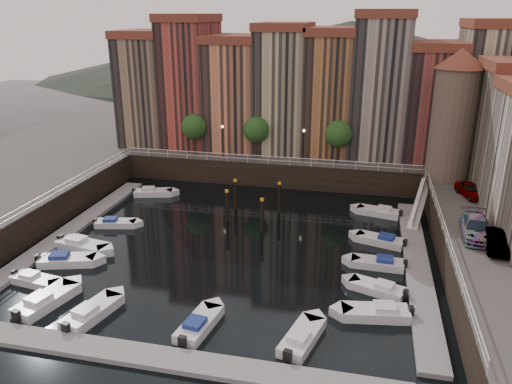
% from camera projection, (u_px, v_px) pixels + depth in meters
% --- Properties ---
extents(ground, '(200.00, 200.00, 0.00)m').
position_uv_depth(ground, '(234.00, 243.00, 46.16)').
color(ground, black).
rests_on(ground, ground).
extents(quay_far, '(80.00, 20.00, 3.00)m').
position_uv_depth(quay_far, '(282.00, 154.00, 69.50)').
color(quay_far, black).
rests_on(quay_far, ground).
extents(dock_left, '(2.00, 28.00, 0.35)m').
position_uv_depth(dock_left, '(71.00, 230.00, 48.55)').
color(dock_left, gray).
rests_on(dock_left, ground).
extents(dock_right, '(2.00, 28.00, 0.35)m').
position_uv_depth(dock_right, '(417.00, 265.00, 41.81)').
color(dock_right, gray).
rests_on(dock_right, ground).
extents(dock_near, '(30.00, 2.00, 0.35)m').
position_uv_depth(dock_near, '(161.00, 358.00, 30.50)').
color(dock_near, gray).
rests_on(dock_near, ground).
extents(mountains, '(145.00, 100.00, 18.00)m').
position_uv_depth(mountains, '(339.00, 57.00, 144.04)').
color(mountains, '#2D382D').
rests_on(mountains, ground).
extents(far_terrace, '(48.70, 10.30, 17.50)m').
position_uv_depth(far_terrace, '(306.00, 89.00, 63.31)').
color(far_terrace, '#887057').
rests_on(far_terrace, quay_far).
extents(corner_tower, '(5.20, 5.20, 13.80)m').
position_uv_depth(corner_tower, '(454.00, 114.00, 51.84)').
color(corner_tower, '#6B5B4C').
rests_on(corner_tower, quay_right).
extents(promenade_trees, '(21.20, 3.20, 5.20)m').
position_uv_depth(promenade_trees, '(261.00, 130.00, 60.90)').
color(promenade_trees, black).
rests_on(promenade_trees, quay_far).
extents(street_lamps, '(10.36, 0.36, 4.18)m').
position_uv_depth(street_lamps, '(262.00, 138.00, 60.15)').
color(street_lamps, black).
rests_on(street_lamps, quay_far).
extents(railings, '(36.08, 34.04, 0.52)m').
position_uv_depth(railings, '(246.00, 188.00, 49.35)').
color(railings, white).
rests_on(railings, ground).
extents(gangway, '(2.78, 8.32, 3.73)m').
position_uv_depth(gangway, '(420.00, 201.00, 51.13)').
color(gangway, white).
rests_on(gangway, ground).
extents(mooring_pilings, '(5.12, 5.46, 3.78)m').
position_uv_depth(mooring_pilings, '(251.00, 204.00, 51.05)').
color(mooring_pilings, black).
rests_on(mooring_pilings, ground).
extents(boat_left_0, '(4.27, 2.04, 0.96)m').
position_uv_depth(boat_left_0, '(34.00, 280.00, 39.15)').
color(boat_left_0, silver).
rests_on(boat_left_0, ground).
extents(boat_left_1, '(5.05, 3.04, 1.13)m').
position_uv_depth(boat_left_1, '(66.00, 260.00, 42.15)').
color(boat_left_1, silver).
rests_on(boat_left_1, ground).
extents(boat_left_2, '(5.32, 2.71, 1.19)m').
position_uv_depth(boat_left_2, '(82.00, 245.00, 44.80)').
color(boat_left_2, silver).
rests_on(boat_left_2, ground).
extents(boat_left_3, '(4.32, 2.34, 0.97)m').
position_uv_depth(boat_left_3, '(115.00, 223.00, 49.72)').
color(boat_left_3, silver).
rests_on(boat_left_3, ground).
extents(boat_left_4, '(4.74, 2.75, 1.06)m').
position_uv_depth(boat_left_4, '(153.00, 192.00, 58.13)').
color(boat_left_4, silver).
rests_on(boat_left_4, ground).
extents(boat_right_0, '(5.06, 2.49, 1.14)m').
position_uv_depth(boat_right_0, '(377.00, 313.00, 34.79)').
color(boat_right_0, silver).
rests_on(boat_right_0, ground).
extents(boat_right_1, '(4.53, 2.90, 1.02)m').
position_uv_depth(boat_right_1, '(378.00, 288.00, 37.93)').
color(boat_right_1, silver).
rests_on(boat_right_1, ground).
extents(boat_right_2, '(4.59, 1.78, 1.05)m').
position_uv_depth(boat_right_2, '(379.00, 263.00, 41.71)').
color(boat_right_2, silver).
rests_on(boat_right_2, ground).
extents(boat_right_3, '(4.73, 2.83, 1.06)m').
position_uv_depth(boat_right_3, '(381.00, 240.00, 45.89)').
color(boat_right_3, silver).
rests_on(boat_right_3, ground).
extents(boat_right_4, '(4.79, 2.64, 1.07)m').
position_uv_depth(boat_right_4, '(379.00, 212.00, 52.43)').
color(boat_right_4, silver).
rests_on(boat_right_4, ground).
extents(boat_near_0, '(3.02, 5.40, 1.21)m').
position_uv_depth(boat_near_0, '(46.00, 301.00, 36.18)').
color(boat_near_0, silver).
rests_on(boat_near_0, ground).
extents(boat_near_1, '(2.83, 5.11, 1.14)m').
position_uv_depth(boat_near_1, '(91.00, 312.00, 34.81)').
color(boat_near_1, silver).
rests_on(boat_near_1, ground).
extents(boat_near_2, '(2.35, 4.80, 1.08)m').
position_uv_depth(boat_near_2, '(199.00, 325.00, 33.49)').
color(boat_near_2, silver).
rests_on(boat_near_2, ground).
extents(boat_near_3, '(2.78, 4.89, 1.10)m').
position_uv_depth(boat_near_3, '(301.00, 338.00, 32.10)').
color(boat_near_3, silver).
rests_on(boat_near_3, ground).
extents(car_a, '(2.88, 4.38, 1.39)m').
position_uv_depth(car_a, '(470.00, 191.00, 48.71)').
color(car_a, gray).
rests_on(car_a, quay_right).
extents(car_b, '(1.86, 4.36, 1.40)m').
position_uv_depth(car_b, '(496.00, 242.00, 37.82)').
color(car_b, gray).
rests_on(car_b, quay_right).
extents(car_c, '(2.63, 5.59, 1.58)m').
position_uv_depth(car_c, '(476.00, 229.00, 39.94)').
color(car_c, gray).
rests_on(car_c, quay_right).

